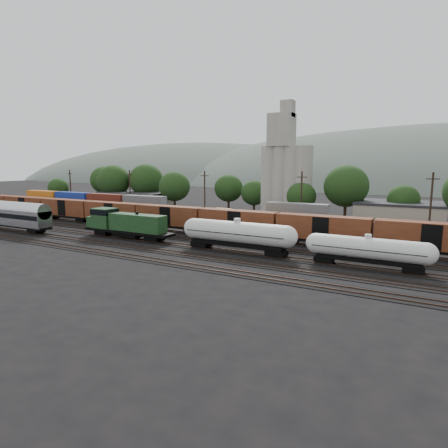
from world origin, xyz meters
The scene contains 14 objects.
ground centered at (0.00, 0.00, 0.00)m, with size 600.00×600.00×0.00m, color black.
tracks centered at (0.00, 0.00, 0.05)m, with size 180.00×33.20×0.20m.
green_locomotive centered at (-12.53, -5.00, 2.83)m, with size 18.90×3.34×5.00m.
tank_car_a centered at (10.66, -5.00, 2.92)m, with size 18.91×3.39×4.96m.
tank_car_b centered at (29.37, -5.00, 2.50)m, with size 15.99×2.86×4.19m.
passenger_coach centered at (-40.23, -10.00, 3.51)m, with size 25.31×3.12×5.75m.
orange_locomotive centered at (3.69, 10.00, 2.49)m, with size 17.41×2.90×4.35m.
boxcar_string centered at (-9.76, 5.00, 3.12)m, with size 138.20×2.90×4.20m.
container_wall centered at (-7.23, 15.00, 2.46)m, with size 165.60×2.60×5.80m.
grain_silo centered at (3.28, 36.00, 11.26)m, with size 13.40×5.00×29.00m.
industrial_sheds centered at (6.63, 35.25, 2.56)m, with size 119.38×17.26×5.10m.
tree_band centered at (-5.48, 35.95, 7.63)m, with size 165.33×20.07×13.81m.
utility_poles centered at (0.00, 22.00, 6.21)m, with size 122.20×0.36×12.00m.
distant_hills centered at (23.92, 260.00, -20.56)m, with size 860.00×286.00×130.00m.
Camera 1 is at (36.07, -54.70, 13.02)m, focal length 30.00 mm.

